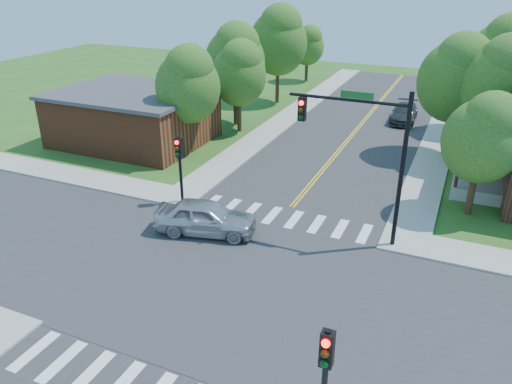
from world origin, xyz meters
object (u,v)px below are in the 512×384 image
at_px(signal_pole_nw, 179,158).
at_px(signal_mast_ne, 365,142).
at_px(car_silver, 206,218).
at_px(car_dgrey, 404,114).
at_px(signal_pole_se, 325,367).

bearing_deg(signal_pole_nw, signal_mast_ne, 0.07).
xyz_separation_m(signal_mast_ne, signal_pole_nw, (-9.51, -0.01, -2.19)).
bearing_deg(signal_pole_nw, car_silver, -40.12).
xyz_separation_m(car_silver, car_dgrey, (5.82, 22.81, -0.14)).
bearing_deg(car_silver, car_dgrey, -27.71).
bearing_deg(signal_pole_se, car_silver, 133.57).
relative_size(signal_mast_ne, signal_pole_se, 1.89).
height_order(signal_pole_nw, car_silver, signal_pole_nw).
bearing_deg(car_silver, signal_pole_nw, 36.47).
bearing_deg(signal_pole_se, signal_mast_ne, 98.56).
distance_m(signal_pole_nw, car_silver, 4.04).
distance_m(signal_mast_ne, car_dgrey, 20.91).
distance_m(signal_pole_se, signal_pole_nw, 15.84).
distance_m(signal_mast_ne, signal_pole_se, 11.55).
xyz_separation_m(signal_pole_se, signal_pole_nw, (-11.20, 11.20, 0.00)).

